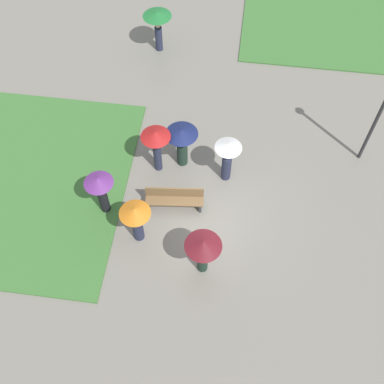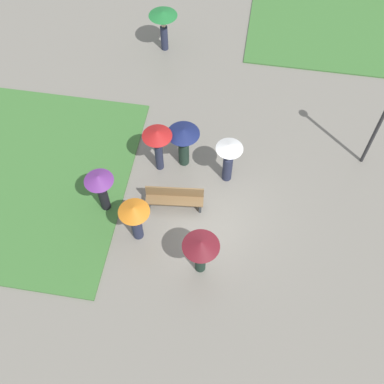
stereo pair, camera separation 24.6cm
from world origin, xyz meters
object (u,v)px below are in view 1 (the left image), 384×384
object	(u,v)px
crowd_person_red	(156,141)
crowd_person_maroon	(203,248)
crowd_person_orange	(136,218)
park_bench	(175,198)
crowd_person_navy	(182,140)
crowd_person_white	(227,156)
crowd_person_purple	(100,188)
lamp_post	(383,106)
lone_walker_mid_plaza	(158,22)

from	to	relation	value
crowd_person_red	crowd_person_maroon	distance (m)	4.17
crowd_person_red	crowd_person_orange	bearing A→B (deg)	-7.50
park_bench	crowd_person_navy	bearing A→B (deg)	84.27
crowd_person_navy	crowd_person_red	bearing A→B (deg)	51.45
crowd_person_orange	crowd_person_navy	bearing A→B (deg)	-87.04
crowd_person_white	crowd_person_maroon	size ratio (longest dim) A/B	1.04
crowd_person_white	crowd_person_navy	bearing A→B (deg)	-98.55
crowd_person_purple	crowd_person_navy	xyz separation A→B (m)	(2.28, 2.33, -0.06)
park_bench	crowd_person_orange	world-z (taller)	crowd_person_orange
lamp_post	crowd_person_red	bearing A→B (deg)	-168.64
lamp_post	crowd_person_orange	bearing A→B (deg)	-149.76
park_bench	crowd_person_white	distance (m)	2.26
lamp_post	crowd_person_maroon	size ratio (longest dim) A/B	2.32
crowd_person_red	crowd_person_maroon	world-z (taller)	crowd_person_red
crowd_person_red	lone_walker_mid_plaza	bearing A→B (deg)	-174.98
lamp_post	crowd_person_maroon	world-z (taller)	lamp_post
crowd_person_navy	lone_walker_mid_plaza	bearing A→B (deg)	-45.24
lamp_post	crowd_person_navy	size ratio (longest dim) A/B	2.30
crowd_person_navy	lone_walker_mid_plaza	distance (m)	6.13
crowd_person_red	crowd_person_navy	distance (m)	0.92
crowd_person_maroon	crowd_person_orange	bearing A→B (deg)	-156.45
crowd_person_purple	crowd_person_orange	bearing A→B (deg)	97.24
crowd_person_maroon	lone_walker_mid_plaza	bearing A→B (deg)	151.50
lamp_post	crowd_person_navy	distance (m)	6.59
crowd_person_red	crowd_person_maroon	bearing A→B (deg)	24.60
crowd_person_maroon	lone_walker_mid_plaza	world-z (taller)	lone_walker_mid_plaza
crowd_person_white	crowd_person_purple	distance (m)	4.31
lamp_post	park_bench	bearing A→B (deg)	-155.15
crowd_person_red	crowd_person_navy	size ratio (longest dim) A/B	1.10
crowd_person_white	lone_walker_mid_plaza	world-z (taller)	lone_walker_mid_plaza
crowd_person_white	crowd_person_purple	xyz separation A→B (m)	(-3.88, -1.89, 0.11)
lone_walker_mid_plaza	crowd_person_orange	bearing A→B (deg)	32.54
lone_walker_mid_plaza	crowd_person_purple	bearing A→B (deg)	23.96
park_bench	crowd_person_purple	distance (m)	2.48
crowd_person_purple	lone_walker_mid_plaza	xyz separation A→B (m)	(0.44, 8.17, 0.08)
crowd_person_navy	lone_walker_mid_plaza	world-z (taller)	lone_walker_mid_plaza
lamp_post	crowd_person_purple	bearing A→B (deg)	-158.48
crowd_person_red	crowd_person_maroon	size ratio (longest dim) A/B	1.12
crowd_person_orange	crowd_person_navy	size ratio (longest dim) A/B	0.97
lamp_post	crowd_person_navy	xyz separation A→B (m)	(-6.34, -1.07, -1.41)
crowd_person_navy	lone_walker_mid_plaza	size ratio (longest dim) A/B	0.96
crowd_person_maroon	crowd_person_navy	size ratio (longest dim) A/B	0.99
crowd_person_purple	crowd_person_red	distance (m)	2.45
park_bench	crowd_person_red	xyz separation A→B (m)	(-0.82, 1.50, 1.02)
park_bench	lone_walker_mid_plaza	size ratio (longest dim) A/B	1.06
lamp_post	crowd_person_navy	world-z (taller)	lamp_post
crowd_person_orange	crowd_person_red	xyz separation A→B (m)	(0.15, 2.82, 0.26)
crowd_person_white	crowd_person_orange	distance (m)	3.76
crowd_person_purple	crowd_person_red	size ratio (longest dim) A/B	0.94
lone_walker_mid_plaza	lamp_post	bearing A→B (deg)	86.76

